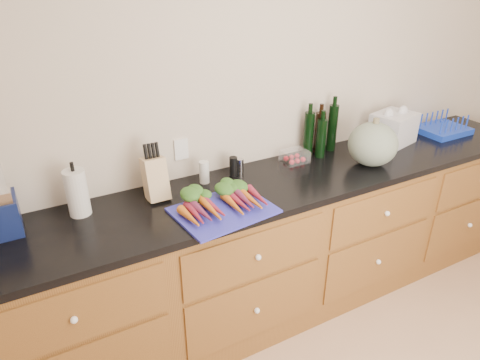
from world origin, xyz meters
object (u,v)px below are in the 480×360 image
knife_block (155,179)px  dish_rack (443,128)px  cutting_board (223,210)px  carrots (219,200)px  squash (373,144)px  tomato_box (295,156)px  paper_towel (77,193)px

knife_block → dish_rack: bearing=-1.6°
cutting_board → carrots: carrots is taller
cutting_board → knife_block: knife_block is taller
squash → tomato_box: bearing=146.9°
paper_towel → dish_rack: 2.57m
cutting_board → carrots: 0.06m
squash → knife_block: 1.33m
tomato_box → dish_rack: size_ratio=0.45×
cutting_board → dish_rack: size_ratio=1.37×
tomato_box → carrots: bearing=-157.2°
cutting_board → paper_towel: size_ratio=2.02×
carrots → squash: bearing=1.3°
carrots → paper_towel: (-0.64, 0.27, 0.08)m
knife_block → tomato_box: bearing=1.9°
squash → dish_rack: squash is taller
knife_block → tomato_box: size_ratio=1.42×
knife_block → cutting_board: bearing=-50.6°
paper_towel → tomato_box: (1.30, 0.01, -0.08)m
paper_towel → dish_rack: bearing=-1.8°
knife_block → dish_rack: (2.18, -0.06, -0.08)m
squash → dish_rack: 0.89m
cutting_board → paper_towel: 0.72m
paper_towel → knife_block: size_ratio=1.05×
paper_towel → dish_rack: size_ratio=0.68×
squash → dish_rack: bearing=10.8°
dish_rack → carrots: bearing=-174.4°
paper_towel → dish_rack: (2.57, -0.08, -0.08)m
squash → cutting_board: bearing=-176.0°
cutting_board → tomato_box: (0.67, 0.33, 0.03)m
carrots → knife_block: size_ratio=1.99×
tomato_box → squash: bearing=-33.1°
squash → paper_towel: bearing=171.7°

